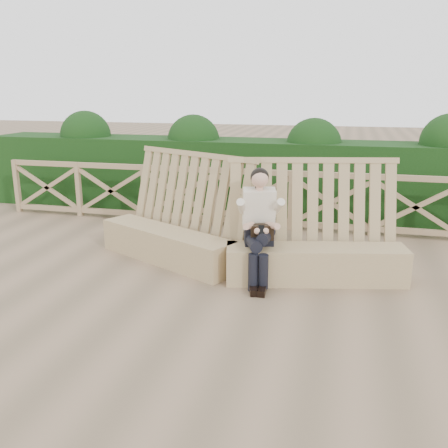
# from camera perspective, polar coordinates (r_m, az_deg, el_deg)

# --- Properties ---
(ground) EXTENTS (60.00, 60.00, 0.00)m
(ground) POSITION_cam_1_polar(r_m,az_deg,el_deg) (6.19, -3.14, -8.87)
(ground) COLOR brown
(ground) RESTS_ON ground
(bench) EXTENTS (4.63, 1.78, 1.62)m
(bench) POSITION_cam_1_polar(r_m,az_deg,el_deg) (7.14, 1.72, -2.01)
(bench) COLOR #9B8359
(bench) RESTS_ON ground
(woman) EXTENTS (0.53, 0.96, 1.52)m
(woman) POSITION_cam_1_polar(r_m,az_deg,el_deg) (6.62, 4.05, 0.20)
(woman) COLOR black
(woman) RESTS_ON ground
(guardrail) EXTENTS (10.10, 0.09, 1.10)m
(guardrail) POSITION_cam_1_polar(r_m,az_deg,el_deg) (9.26, 3.22, 2.94)
(guardrail) COLOR #957557
(guardrail) RESTS_ON ground
(hedge) EXTENTS (12.00, 1.20, 1.50)m
(hedge) POSITION_cam_1_polar(r_m,az_deg,el_deg) (10.39, 4.51, 5.38)
(hedge) COLOR black
(hedge) RESTS_ON ground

